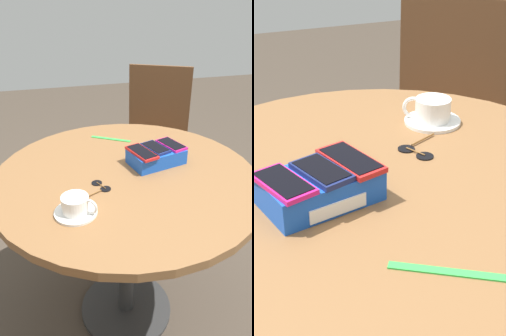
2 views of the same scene
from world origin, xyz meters
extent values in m
cylinder|color=#2D2D2D|center=(0.00, 0.00, 0.37)|extent=(0.07, 0.07, 0.70)
cylinder|color=brown|center=(0.00, 0.00, 0.74)|extent=(0.97, 0.97, 0.03)
cube|color=blue|center=(-0.13, -0.04, 0.78)|extent=(0.23, 0.17, 0.06)
cube|color=white|center=(-0.12, -0.11, 0.77)|extent=(0.11, 0.03, 0.03)
cube|color=#D11975|center=(-0.20, -0.06, 0.81)|extent=(0.10, 0.14, 0.01)
cube|color=black|center=(-0.20, -0.06, 0.82)|extent=(0.09, 0.12, 0.00)
cube|color=navy|center=(-0.13, -0.05, 0.82)|extent=(0.10, 0.13, 0.01)
cube|color=black|center=(-0.13, -0.05, 0.82)|extent=(0.09, 0.12, 0.00)
cube|color=red|center=(-0.07, -0.03, 0.82)|extent=(0.10, 0.15, 0.01)
cube|color=black|center=(-0.07, -0.03, 0.82)|extent=(0.09, 0.14, 0.00)
cylinder|color=white|center=(0.21, 0.20, 0.76)|extent=(0.13, 0.13, 0.01)
cylinder|color=white|center=(0.21, 0.20, 0.79)|extent=(0.08, 0.08, 0.05)
cylinder|color=tan|center=(0.21, 0.20, 0.81)|extent=(0.07, 0.07, 0.00)
torus|color=white|center=(0.17, 0.22, 0.79)|extent=(0.05, 0.04, 0.05)
cube|color=green|center=(-0.01, -0.31, 0.75)|extent=(0.16, 0.11, 0.00)
cylinder|color=black|center=(0.12, 0.05, 0.75)|extent=(0.04, 0.04, 0.00)
cylinder|color=black|center=(0.09, 0.09, 0.75)|extent=(0.04, 0.04, 0.00)
cylinder|color=brown|center=(0.11, 0.07, 0.76)|extent=(0.03, 0.05, 0.00)
cylinder|color=brown|center=(0.15, 0.12, 0.76)|extent=(0.07, 0.04, 0.00)
cube|color=brown|center=(0.51, 0.70, 0.44)|extent=(0.62, 0.62, 0.02)
cube|color=brown|center=(0.63, 0.87, 0.67)|extent=(0.35, 0.26, 0.43)
cylinder|color=brown|center=(0.23, 0.65, 0.22)|extent=(0.04, 0.04, 0.43)
cylinder|color=brown|center=(0.55, 0.42, 0.22)|extent=(0.04, 0.04, 0.43)
cylinder|color=brown|center=(0.47, 0.97, 0.22)|extent=(0.04, 0.04, 0.43)
cylinder|color=brown|center=(0.79, 0.74, 0.22)|extent=(0.04, 0.04, 0.43)
camera|label=1|loc=(0.26, 1.01, 1.36)|focal=35.00mm
camera|label=2|loc=(-0.34, -0.88, 1.28)|focal=60.00mm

